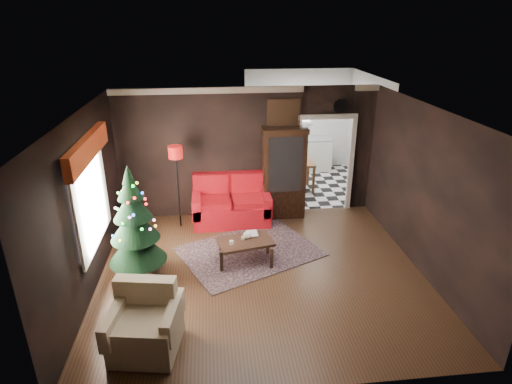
{
  "coord_description": "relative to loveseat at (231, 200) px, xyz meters",
  "views": [
    {
      "loc": [
        -0.78,
        -6.17,
        4.1
      ],
      "look_at": [
        0.0,
        0.9,
        1.15
      ],
      "focal_mm": 29.69,
      "sensor_mm": 36.0,
      "label": 1
    }
  ],
  "objects": [
    {
      "name": "book",
      "position": [
        0.21,
        -1.43,
        0.07
      ],
      "size": [
        0.19,
        0.03,
        0.26
      ],
      "primitive_type": "imported",
      "rotation": [
        0.0,
        0.0,
        0.03
      ],
      "color": "gray",
      "rests_on": "coffee_table"
    },
    {
      "name": "doorway",
      "position": [
        2.1,
        0.45,
        0.55
      ],
      "size": [
        1.1,
        0.1,
        2.1
      ],
      "primitive_type": null,
      "color": "white",
      "rests_on": "ground"
    },
    {
      "name": "painting",
      "position": [
        1.15,
        0.41,
        1.75
      ],
      "size": [
        0.62,
        0.05,
        0.52
      ],
      "primitive_type": "cube",
      "color": "#C0814C",
      "rests_on": "wall_back"
    },
    {
      "name": "curio_cabinet",
      "position": [
        1.15,
        0.22,
        0.45
      ],
      "size": [
        0.9,
        0.45,
        1.9
      ],
      "primitive_type": null,
      "color": "black",
      "rests_on": "ground"
    },
    {
      "name": "rug",
      "position": [
        0.26,
        -1.31,
        -0.49
      ],
      "size": [
        2.92,
        2.6,
        0.01
      ],
      "primitive_type": "cube",
      "rotation": [
        0.0,
        0.0,
        0.43
      ],
      "color": "#4E3047",
      "rests_on": "ground"
    },
    {
      "name": "kitchen_table",
      "position": [
        1.8,
        1.65,
        -0.12
      ],
      "size": [
        0.7,
        0.7,
        0.75
      ],
      "primitive_type": null,
      "color": "brown",
      "rests_on": "ground"
    },
    {
      "name": "cup_b",
      "position": [
        -0.1,
        -1.76,
        -0.03
      ],
      "size": [
        0.09,
        0.09,
        0.07
      ],
      "primitive_type": "cylinder",
      "rotation": [
        0.0,
        0.0,
        -0.22
      ],
      "color": "white",
      "rests_on": "coffee_table"
    },
    {
      "name": "floor",
      "position": [
        0.4,
        -2.05,
        -0.5
      ],
      "size": [
        5.5,
        5.5,
        0.0
      ],
      "primitive_type": "plane",
      "color": "black",
      "rests_on": "ground"
    },
    {
      "name": "left_window",
      "position": [
        -2.31,
        -1.85,
        0.95
      ],
      "size": [
        0.05,
        1.6,
        1.4
      ],
      "primitive_type": "cube",
      "color": "white",
      "rests_on": "wall_left"
    },
    {
      "name": "kitchen_counter",
      "position": [
        2.1,
        3.15,
        -0.05
      ],
      "size": [
        1.8,
        0.6,
        0.9
      ],
      "primitive_type": "cube",
      "color": "white",
      "rests_on": "ground"
    },
    {
      "name": "valance",
      "position": [
        -2.23,
        -1.85,
        1.77
      ],
      "size": [
        0.12,
        2.1,
        0.35
      ],
      "primitive_type": "cube",
      "color": "#A13617",
      "rests_on": "wall_left"
    },
    {
      "name": "teapot",
      "position": [
        0.18,
        -1.59,
        0.01
      ],
      "size": [
        0.2,
        0.2,
        0.15
      ],
      "primitive_type": null,
      "rotation": [
        0.0,
        0.0,
        0.33
      ],
      "color": "white",
      "rests_on": "coffee_table"
    },
    {
      "name": "ceiling",
      "position": [
        0.4,
        -2.05,
        2.3
      ],
      "size": [
        5.5,
        5.5,
        0.0
      ],
      "primitive_type": "plane",
      "rotation": [
        3.14,
        0.0,
        0.0
      ],
      "color": "white",
      "rests_on": "ground"
    },
    {
      "name": "kitchen_floor",
      "position": [
        2.1,
        1.95,
        -0.5
      ],
      "size": [
        3.0,
        3.0,
        0.0
      ],
      "primitive_type": "plane",
      "color": "white",
      "rests_on": "ground"
    },
    {
      "name": "wall_clock",
      "position": [
        2.35,
        0.4,
        1.88
      ],
      "size": [
        0.32,
        0.32,
        0.06
      ],
      "primitive_type": "cylinder",
      "color": "silver",
      "rests_on": "wall_back"
    },
    {
      "name": "loveseat",
      "position": [
        0.0,
        0.0,
        0.0
      ],
      "size": [
        1.7,
        0.9,
        1.0
      ],
      "primitive_type": null,
      "color": "maroon",
      "rests_on": "ground"
    },
    {
      "name": "armchair",
      "position": [
        -1.33,
        -3.68,
        -0.04
      ],
      "size": [
        1.01,
        1.01,
        0.89
      ],
      "primitive_type": null,
      "rotation": [
        0.0,
        0.0,
        -0.17
      ],
      "color": "tan",
      "rests_on": "ground"
    },
    {
      "name": "christmas_tree",
      "position": [
        -1.67,
        -1.94,
        0.55
      ],
      "size": [
        1.13,
        1.13,
        1.8
      ],
      "primitive_type": null,
      "rotation": [
        0.0,
        0.0,
        0.22
      ],
      "color": "black",
      "rests_on": "ground"
    },
    {
      "name": "cup_a",
      "position": [
        0.11,
        -1.62,
        -0.03
      ],
      "size": [
        0.07,
        0.07,
        0.05
      ],
      "primitive_type": "cylinder",
      "rotation": [
        0.0,
        0.0,
        0.03
      ],
      "color": "white",
      "rests_on": "coffee_table"
    },
    {
      "name": "kitchen_window",
      "position": [
        2.1,
        3.4,
        1.2
      ],
      "size": [
        0.7,
        0.06,
        0.7
      ],
      "primitive_type": "cube",
      "color": "white",
      "rests_on": "ground"
    },
    {
      "name": "coffee_table",
      "position": [
        0.15,
        -1.66,
        -0.27
      ],
      "size": [
        1.05,
        0.75,
        0.43
      ],
      "primitive_type": null,
      "rotation": [
        0.0,
        0.0,
        0.21
      ],
      "color": "black",
      "rests_on": "rug"
    },
    {
      "name": "wall_right",
      "position": [
        3.15,
        -2.05,
        0.9
      ],
      "size": [
        0.0,
        5.5,
        5.5
      ],
      "primitive_type": "plane",
      "rotation": [
        1.57,
        0.0,
        -1.57
      ],
      "color": "black",
      "rests_on": "ground"
    },
    {
      "name": "wall_front",
      "position": [
        0.4,
        -4.55,
        0.9
      ],
      "size": [
        5.5,
        0.0,
        5.5
      ],
      "primitive_type": "plane",
      "rotation": [
        -1.57,
        0.0,
        0.0
      ],
      "color": "black",
      "rests_on": "ground"
    },
    {
      "name": "wall_left",
      "position": [
        -2.35,
        -2.05,
        0.9
      ],
      "size": [
        0.0,
        5.5,
        5.5
      ],
      "primitive_type": "plane",
      "rotation": [
        1.57,
        0.0,
        1.57
      ],
      "color": "black",
      "rests_on": "ground"
    },
    {
      "name": "wall_back",
      "position": [
        0.4,
        0.45,
        0.9
      ],
      "size": [
        5.5,
        0.0,
        5.5
      ],
      "primitive_type": "plane",
      "rotation": [
        1.57,
        0.0,
        0.0
      ],
      "color": "black",
      "rests_on": "ground"
    },
    {
      "name": "floor_lamp",
      "position": [
        -1.08,
        -0.09,
        0.33
      ],
      "size": [
        0.33,
        0.33,
        1.85
      ],
      "primitive_type": null,
      "rotation": [
        0.0,
        0.0,
        0.08
      ],
      "color": "black",
      "rests_on": "ground"
    }
  ]
}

